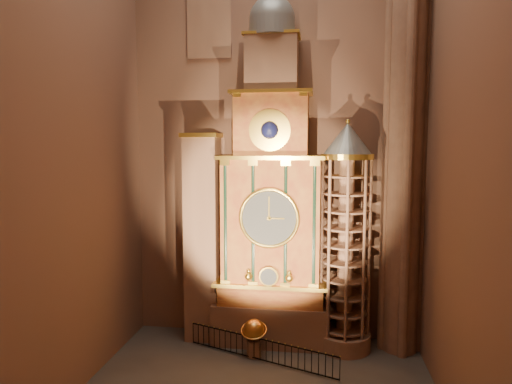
# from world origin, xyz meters

# --- Properties ---
(wall_back) EXTENTS (22.00, 0.00, 22.00)m
(wall_back) POSITION_xyz_m (0.00, 6.00, 11.00)
(wall_back) COLOR brown
(wall_back) RESTS_ON floor
(wall_left) EXTENTS (0.00, 22.00, 22.00)m
(wall_left) POSITION_xyz_m (-7.00, 0.00, 11.00)
(wall_left) COLOR brown
(wall_left) RESTS_ON floor
(wall_right) EXTENTS (0.00, 22.00, 22.00)m
(wall_right) POSITION_xyz_m (7.00, 0.00, 11.00)
(wall_right) COLOR brown
(wall_right) RESTS_ON floor
(astronomical_clock) EXTENTS (5.60, 2.41, 16.70)m
(astronomical_clock) POSITION_xyz_m (0.00, 4.96, 6.68)
(astronomical_clock) COLOR #8C634C
(astronomical_clock) RESTS_ON floor
(portrait_tower) EXTENTS (1.80, 1.60, 10.20)m
(portrait_tower) POSITION_xyz_m (-3.40, 4.98, 5.15)
(portrait_tower) COLOR #8C634C
(portrait_tower) RESTS_ON floor
(stair_turret) EXTENTS (2.50, 2.50, 10.80)m
(stair_turret) POSITION_xyz_m (3.50, 4.70, 5.27)
(stair_turret) COLOR #8C634C
(stair_turret) RESTS_ON floor
(gothic_pier) EXTENTS (2.04, 2.04, 22.00)m
(gothic_pier) POSITION_xyz_m (6.10, 5.00, 11.00)
(gothic_pier) COLOR #8C634C
(gothic_pier) RESTS_ON floor
(stained_glass_window) EXTENTS (2.20, 0.14, 5.20)m
(stained_glass_window) POSITION_xyz_m (-3.20, 5.92, 16.50)
(stained_glass_window) COLOR navy
(stained_glass_window) RESTS_ON wall_back
(celestial_globe) EXTENTS (1.25, 1.18, 1.74)m
(celestial_globe) POSITION_xyz_m (-0.61, 3.28, 1.04)
(celestial_globe) COLOR #8C634C
(celestial_globe) RESTS_ON floor
(iron_railing) EXTENTS (6.93, 2.74, 1.00)m
(iron_railing) POSITION_xyz_m (-0.26, 2.84, 0.54)
(iron_railing) COLOR black
(iron_railing) RESTS_ON floor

